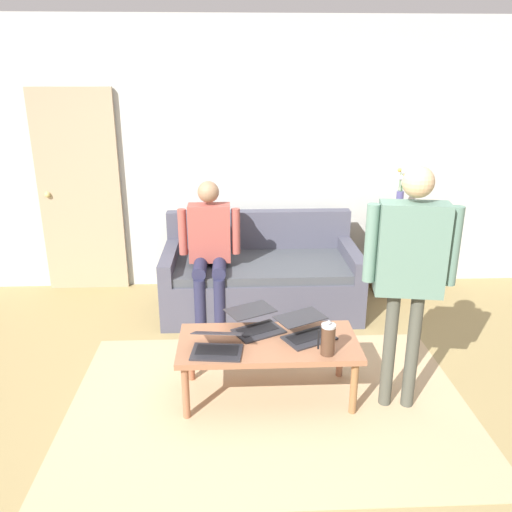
{
  "coord_description": "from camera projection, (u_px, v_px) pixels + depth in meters",
  "views": [
    {
      "loc": [
        0.14,
        3.12,
        2.16
      ],
      "look_at": [
        -0.03,
        -0.75,
        0.8
      ],
      "focal_mm": 36.35,
      "sensor_mm": 36.0,
      "label": 1
    }
  ],
  "objects": [
    {
      "name": "ground_plane",
      "position": [
        256.0,
        398.0,
        3.66
      ],
      "size": [
        7.68,
        7.68,
        0.0
      ],
      "primitive_type": "plane",
      "color": "#968151"
    },
    {
      "name": "area_rug",
      "position": [
        269.0,
        403.0,
        3.59
      ],
      "size": [
        2.74,
        1.9,
        0.01
      ],
      "primitive_type": "cube",
      "color": "tan",
      "rests_on": "ground_plane"
    },
    {
      "name": "back_wall",
      "position": [
        246.0,
        158.0,
        5.29
      ],
      "size": [
        7.04,
        0.11,
        2.7
      ],
      "color": "#B7B9B4",
      "rests_on": "ground_plane"
    },
    {
      "name": "interior_door",
      "position": [
        80.0,
        193.0,
        5.24
      ],
      "size": [
        0.82,
        0.09,
        2.05
      ],
      "color": "tan",
      "rests_on": "ground_plane"
    },
    {
      "name": "couch",
      "position": [
        261.0,
        278.0,
        4.99
      ],
      "size": [
        1.82,
        0.94,
        0.88
      ],
      "color": "#464655",
      "rests_on": "ground_plane"
    },
    {
      "name": "coffee_table",
      "position": [
        268.0,
        347.0,
        3.56
      ],
      "size": [
        1.23,
        0.58,
        0.43
      ],
      "color": "#946043",
      "rests_on": "ground_plane"
    },
    {
      "name": "laptop_left",
      "position": [
        256.0,
        324.0,
        3.69
      ],
      "size": [
        0.45,
        0.46,
        0.13
      ],
      "color": "#28282D",
      "rests_on": "coffee_table"
    },
    {
      "name": "laptop_center",
      "position": [
        217.0,
        345.0,
        3.4
      ],
      "size": [
        0.36,
        0.31,
        0.15
      ],
      "color": "#28282D",
      "rests_on": "coffee_table"
    },
    {
      "name": "laptop_right",
      "position": [
        306.0,
        331.0,
        3.59
      ],
      "size": [
        0.45,
        0.44,
        0.12
      ],
      "color": "#28282D",
      "rests_on": "coffee_table"
    },
    {
      "name": "french_press",
      "position": [
        328.0,
        339.0,
        3.35
      ],
      "size": [
        0.11,
        0.09,
        0.24
      ],
      "color": "#4C3323",
      "rests_on": "coffee_table"
    },
    {
      "name": "side_shelf",
      "position": [
        395.0,
        254.0,
        5.35
      ],
      "size": [
        0.42,
        0.32,
        0.82
      ],
      "color": "brown",
      "rests_on": "ground_plane"
    },
    {
      "name": "flower_vase",
      "position": [
        400.0,
        197.0,
        5.15
      ],
      "size": [
        0.09,
        0.08,
        0.47
      ],
      "color": "#49477C",
      "rests_on": "side_shelf"
    },
    {
      "name": "person_standing",
      "position": [
        410.0,
        261.0,
        3.24
      ],
      "size": [
        0.58,
        0.25,
        1.65
      ],
      "color": "#484A3F",
      "rests_on": "ground_plane"
    },
    {
      "name": "person_seated",
      "position": [
        210.0,
        244.0,
        4.62
      ],
      "size": [
        0.55,
        0.51,
        1.28
      ],
      "color": "#252641",
      "rests_on": "ground_plane"
    }
  ]
}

